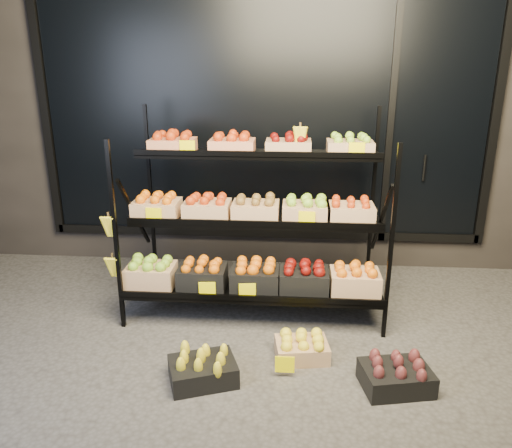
{
  "coord_description": "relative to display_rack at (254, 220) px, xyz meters",
  "views": [
    {
      "loc": [
        0.31,
        -3.27,
        2.04
      ],
      "look_at": [
        0.01,
        0.55,
        0.77
      ],
      "focal_mm": 35.0,
      "sensor_mm": 36.0,
      "label": 1
    }
  ],
  "objects": [
    {
      "name": "floor_crate_midleft",
      "position": [
        -0.25,
        -1.08,
        -0.69
      ],
      "size": [
        0.51,
        0.44,
        0.21
      ],
      "rotation": [
        0.0,
        0.0,
        0.35
      ],
      "color": "black",
      "rests_on": "ground"
    },
    {
      "name": "display_rack",
      "position": [
        0.0,
        0.0,
        0.0
      ],
      "size": [
        2.18,
        1.02,
        1.66
      ],
      "color": "black",
      "rests_on": "ground"
    },
    {
      "name": "ground",
      "position": [
        0.01,
        -0.6,
        -0.79
      ],
      "size": [
        24.0,
        24.0,
        0.0
      ],
      "primitive_type": "plane",
      "color": "#514F4C",
      "rests_on": "ground"
    },
    {
      "name": "floor_crate_right",
      "position": [
        1.01,
        -1.05,
        -0.69
      ],
      "size": [
        0.49,
        0.4,
        0.21
      ],
      "rotation": [
        0.0,
        0.0,
        0.2
      ],
      "color": "black",
      "rests_on": "ground"
    },
    {
      "name": "building",
      "position": [
        0.01,
        1.99,
        0.96
      ],
      "size": [
        6.0,
        2.08,
        3.5
      ],
      "color": "#2D2826",
      "rests_on": "ground"
    },
    {
      "name": "tag_floor_b",
      "position": [
        0.29,
        -1.0,
        -0.73
      ],
      "size": [
        0.13,
        0.01,
        0.12
      ],
      "primitive_type": "cube",
      "color": "#F7E900",
      "rests_on": "ground"
    },
    {
      "name": "floor_crate_midright",
      "position": [
        0.41,
        -0.76,
        -0.7
      ],
      "size": [
        0.4,
        0.32,
        0.19
      ],
      "rotation": [
        0.0,
        0.0,
        0.15
      ],
      "color": "tan",
      "rests_on": "ground"
    }
  ]
}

